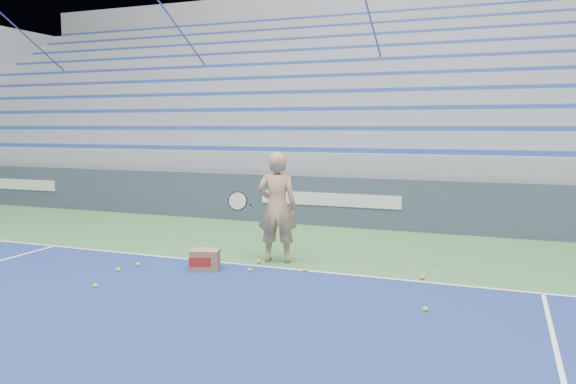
{
  "coord_description": "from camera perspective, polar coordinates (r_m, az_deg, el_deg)",
  "views": [
    {
      "loc": [
        3.54,
        3.96,
        2.22
      ],
      "look_at": [
        0.31,
        12.38,
        1.15
      ],
      "focal_mm": 35.0,
      "sensor_mm": 36.0,
      "label": 1
    }
  ],
  "objects": [
    {
      "name": "tennis_ball_3",
      "position": [
        8.46,
        13.49,
        -8.41
      ],
      "size": [
        0.07,
        0.07,
        0.07
      ],
      "primitive_type": "sphere",
      "color": "#CDDE2D",
      "rests_on": "ground"
    },
    {
      "name": "tennis_ball_2",
      "position": [
        8.23,
        -19.0,
        -9.01
      ],
      "size": [
        0.07,
        0.07,
        0.07
      ],
      "primitive_type": "sphere",
      "color": "#CDDE2D",
      "rests_on": "ground"
    },
    {
      "name": "sponsor_barrier",
      "position": [
        12.55,
        4.4,
        -0.9
      ],
      "size": [
        30.0,
        0.32,
        1.1
      ],
      "color": "#394458",
      "rests_on": "ground"
    },
    {
      "name": "tennis_ball_7",
      "position": [
        8.63,
        -3.91,
        -7.92
      ],
      "size": [
        0.07,
        0.07,
        0.07
      ],
      "primitive_type": "sphere",
      "color": "#CDDE2D",
      "rests_on": "ground"
    },
    {
      "name": "ball_box",
      "position": [
        8.81,
        -8.41,
        -6.83
      ],
      "size": [
        0.51,
        0.45,
        0.32
      ],
      "color": "#906845",
      "rests_on": "ground"
    },
    {
      "name": "tennis_ball_6",
      "position": [
        9.15,
        -2.99,
        -7.06
      ],
      "size": [
        0.07,
        0.07,
        0.07
      ],
      "primitive_type": "sphere",
      "color": "#CDDE2D",
      "rests_on": "ground"
    },
    {
      "name": "tennis_ball_0",
      "position": [
        9.01,
        -16.86,
        -7.58
      ],
      "size": [
        0.07,
        0.07,
        0.07
      ],
      "primitive_type": "sphere",
      "color": "#CDDE2D",
      "rests_on": "ground"
    },
    {
      "name": "tennis_player",
      "position": [
        9.11,
        -1.15,
        -1.56
      ],
      "size": [
        0.97,
        0.89,
        1.8
      ],
      "color": "tan",
      "rests_on": "ground"
    },
    {
      "name": "bleachers",
      "position": [
        18.0,
        9.67,
        7.1
      ],
      "size": [
        31.0,
        9.15,
        7.3
      ],
      "color": "#989AA0",
      "rests_on": "ground"
    },
    {
      "name": "tennis_ball_4",
      "position": [
        9.25,
        -14.99,
        -7.14
      ],
      "size": [
        0.07,
        0.07,
        0.07
      ],
      "primitive_type": "sphere",
      "color": "#CDDE2D",
      "rests_on": "ground"
    },
    {
      "name": "tennis_ball_5",
      "position": [
        7.05,
        13.79,
        -11.51
      ],
      "size": [
        0.07,
        0.07,
        0.07
      ],
      "primitive_type": "sphere",
      "color": "#CDDE2D",
      "rests_on": "ground"
    },
    {
      "name": "tennis_ball_1",
      "position": [
        8.61,
        1.69,
        -7.96
      ],
      "size": [
        0.07,
        0.07,
        0.07
      ],
      "primitive_type": "sphere",
      "color": "#CDDE2D",
      "rests_on": "ground"
    }
  ]
}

